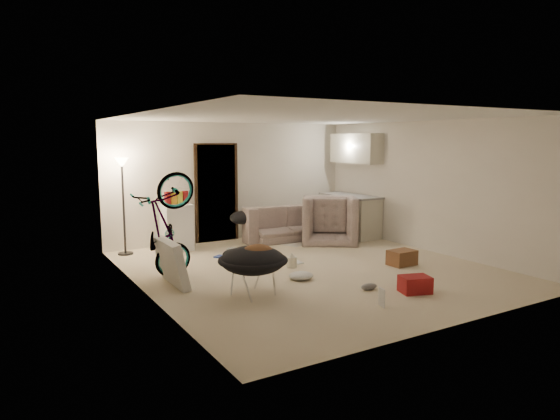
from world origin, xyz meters
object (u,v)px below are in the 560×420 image
drink_case_b (415,284)px  juicer (292,261)px  armchair (329,224)px  saucer_chair (253,267)px  kitchen_counter (350,216)px  sofa (282,226)px  bicycle (165,252)px  mini_fridge (177,227)px  floor_lamp (123,185)px  drink_case_a (402,258)px  tv_box (170,262)px

drink_case_b → juicer: 2.22m
armchair → saucer_chair: (-3.15, -2.56, 0.04)m
kitchen_counter → sofa: size_ratio=0.78×
armchair → drink_case_b: (-1.13, -3.61, -0.25)m
bicycle → mini_fridge: size_ratio=1.88×
kitchen_counter → saucer_chair: size_ratio=1.55×
bicycle → saucer_chair: 1.58m
floor_lamp → mini_fridge: size_ratio=2.01×
floor_lamp → juicer: floor_lamp is taller
sofa → drink_case_a: bearing=104.1°
sofa → drink_case_b: 4.32m
kitchen_counter → drink_case_b: kitchen_counter is taller
floor_lamp → tv_box: (0.10, -2.35, -0.96)m
sofa → tv_box: (-3.22, -2.15, 0.06)m
kitchen_counter → armchair: (-0.77, -0.24, -0.08)m
kitchen_counter → mini_fridge: 3.89m
saucer_chair → juicer: (1.28, 1.03, -0.30)m
floor_lamp → juicer: 3.47m
floor_lamp → saucer_chair: 3.67m
armchair → drink_case_b: bearing=106.0°
mini_fridge → tv_box: bearing=-109.1°
saucer_chair → bicycle: bearing=120.9°
tv_box → drink_case_a: bearing=-13.0°
armchair → mini_fridge: (-3.08, 0.79, 0.09)m
armchair → mini_fridge: 3.18m
mini_fridge → sofa: bearing=-0.2°
mini_fridge → drink_case_b: bearing=-63.8°
armchair → tv_box: (-3.96, -1.46, -0.02)m
floor_lamp → sofa: size_ratio=0.94×
floor_lamp → drink_case_b: (2.93, -4.50, -1.19)m
mini_fridge → juicer: mini_fridge is taller
kitchen_counter → drink_case_a: kitchen_counter is taller
kitchen_counter → bicycle: bicycle is taller
sofa → armchair: armchair is taller
juicer → mini_fridge: bearing=117.6°
drink_case_a → armchair: bearing=84.0°
drink_case_a → juicer: 1.91m
kitchen_counter → tv_box: size_ratio=1.44×
drink_case_b → juicer: bearing=127.5°
armchair → bicycle: 4.14m
kitchen_counter → juicer: (-2.64, -1.76, -0.33)m
armchair → juicer: bearing=72.5°
bicycle → sofa: bearing=-61.4°
floor_lamp → kitchen_counter: (4.83, -0.65, -0.87)m
saucer_chair → mini_fridge: bearing=88.8°
kitchen_counter → armchair: bearing=-162.9°
sofa → tv_box: bearing=37.0°
bicycle → tv_box: size_ratio=1.62×
saucer_chair → kitchen_counter: bearing=35.5°
drink_case_a → drink_case_b: 1.58m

